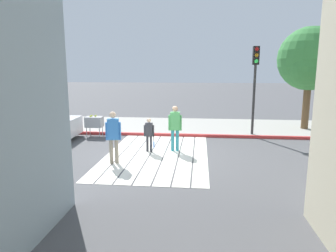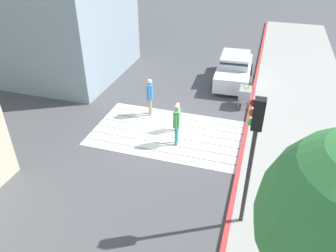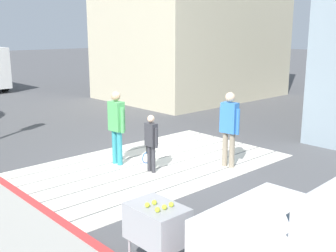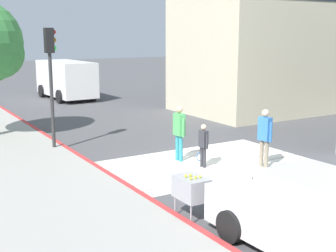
% 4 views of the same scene
% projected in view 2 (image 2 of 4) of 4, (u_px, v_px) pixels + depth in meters
% --- Properties ---
extents(ground_plane, '(120.00, 120.00, 0.00)m').
position_uv_depth(ground_plane, '(167.00, 133.00, 14.27)').
color(ground_plane, '#4C4C4F').
extents(crosswalk_stripes, '(6.40, 3.80, 0.01)m').
position_uv_depth(crosswalk_stripes, '(167.00, 133.00, 14.26)').
color(crosswalk_stripes, silver).
rests_on(crosswalk_stripes, ground).
extents(sidewalk_west, '(4.80, 40.00, 0.12)m').
position_uv_depth(sidewalk_west, '(304.00, 155.00, 12.84)').
color(sidewalk_west, '#9E9B93').
rests_on(sidewalk_west, ground).
extents(curb_painted, '(0.16, 40.00, 0.13)m').
position_uv_depth(curb_painted, '(243.00, 145.00, 13.42)').
color(curb_painted, '#BC3333').
rests_on(curb_painted, ground).
extents(building_far_south, '(8.00, 7.03, 7.24)m').
position_uv_depth(building_far_south, '(48.00, 9.00, 18.40)').
color(building_far_south, '#8C9EA8').
rests_on(building_far_south, ground).
extents(car_parked_near_curb, '(2.11, 4.37, 1.57)m').
position_uv_depth(car_parked_near_curb, '(234.00, 70.00, 18.43)').
color(car_parked_near_curb, white).
rests_on(car_parked_near_curb, ground).
extents(traffic_light_corner, '(0.39, 0.28, 4.24)m').
position_uv_depth(traffic_light_corner, '(253.00, 141.00, 8.44)').
color(traffic_light_corner, '#2D2D2D').
rests_on(traffic_light_corner, ground).
extents(tennis_ball_cart, '(0.56, 0.80, 1.02)m').
position_uv_depth(tennis_ball_cart, '(245.00, 93.00, 16.00)').
color(tennis_ball_cart, '#99999E').
rests_on(tennis_ball_cart, ground).
extents(pedestrian_adult_lead, '(0.26, 0.52, 1.80)m').
position_uv_depth(pedestrian_adult_lead, '(177.00, 122.00, 13.05)').
color(pedestrian_adult_lead, teal).
rests_on(pedestrian_adult_lead, ground).
extents(pedestrian_adult_trailing, '(0.29, 0.52, 1.81)m').
position_uv_depth(pedestrian_adult_trailing, '(150.00, 94.00, 15.09)').
color(pedestrian_adult_trailing, gray).
rests_on(pedestrian_adult_trailing, ground).
extents(pedestrian_child_with_racket, '(0.28, 0.41, 1.35)m').
position_uv_depth(pedestrian_child_with_racket, '(178.00, 115.00, 14.07)').
color(pedestrian_child_with_racket, '#333338').
rests_on(pedestrian_child_with_racket, ground).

